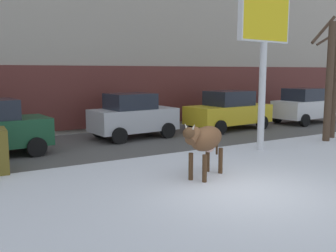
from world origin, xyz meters
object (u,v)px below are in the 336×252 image
billboard (265,25)px  bare_tree_left_lot (330,76)px  cow_brown (205,140)px  car_yellow_sedan (229,111)px  car_silver_hatchback (133,116)px  car_white_hatchback (304,106)px  bare_tree_right_lot (336,68)px

billboard → bare_tree_left_lot: 3.90m
cow_brown → car_yellow_sedan: (5.87, 6.11, -0.09)m
car_silver_hatchback → car_white_hatchback: same height
car_silver_hatchback → car_yellow_sedan: size_ratio=0.84×
billboard → car_yellow_sedan: size_ratio=1.29×
cow_brown → car_yellow_sedan: size_ratio=0.43×
cow_brown → billboard: bearing=26.3°
cow_brown → bare_tree_left_lot: bare_tree_left_lot is taller
car_yellow_sedan → bare_tree_left_lot: bare_tree_left_lot is taller
car_white_hatchback → bare_tree_right_lot: 4.94m
car_yellow_sedan → bare_tree_left_lot: size_ratio=0.81×
billboard → car_white_hatchback: bearing=29.4°
car_yellow_sedan → car_white_hatchback: bearing=-3.3°
cow_brown → car_silver_hatchback: car_silver_hatchback is taller
cow_brown → car_silver_hatchback: size_ratio=0.52×
cow_brown → bare_tree_right_lot: 8.66m
billboard → bare_tree_right_lot: 4.56m
car_silver_hatchback → bare_tree_right_lot: (7.21, -4.19, 1.98)m
billboard → car_yellow_sedan: bearing=64.2°
car_white_hatchback → bare_tree_left_lot: bearing=-130.9°
bare_tree_right_lot → billboard: bearing=-176.6°
car_white_hatchback → car_silver_hatchback: bearing=177.0°
car_yellow_sedan → bare_tree_left_lot: (1.46, -4.30, 1.67)m
cow_brown → car_yellow_sedan: car_yellow_sedan is taller
car_yellow_sedan → bare_tree_right_lot: (2.30, -3.96, 2.00)m
car_white_hatchback → bare_tree_right_lot: size_ratio=0.61×
billboard → bare_tree_left_lot: billboard is taller
bare_tree_right_lot → car_white_hatchback: bearing=54.3°
cow_brown → car_white_hatchback: size_ratio=0.52×
car_white_hatchback → bare_tree_right_lot: (-2.64, -3.68, 1.98)m
cow_brown → car_white_hatchback: car_white_hatchback is taller
car_silver_hatchback → bare_tree_left_lot: (6.37, -4.54, 1.65)m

